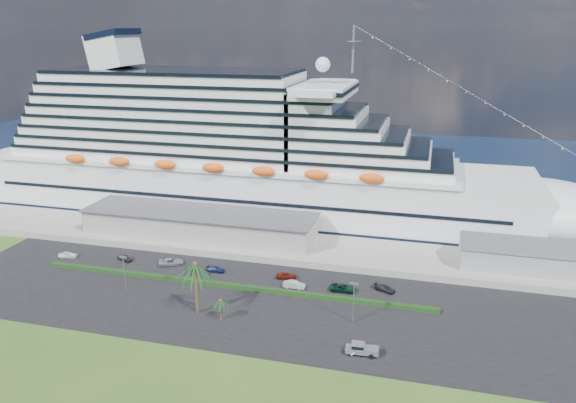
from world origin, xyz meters
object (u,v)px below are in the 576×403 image
(parked_car_3, at_px, (216,269))
(pickup_truck, at_px, (362,349))
(cruise_ship, at_px, (242,159))
(boat_trailer, at_px, (360,349))

(parked_car_3, bearing_deg, pickup_truck, -123.66)
(cruise_ship, xyz_separation_m, pickup_truck, (44.58, -66.36, -15.48))
(cruise_ship, height_order, parked_car_3, cruise_ship)
(pickup_truck, bearing_deg, cruise_ship, 123.89)
(pickup_truck, relative_size, boat_trailer, 1.02)
(pickup_truck, bearing_deg, parked_car_3, 145.69)
(parked_car_3, bearing_deg, cruise_ship, 11.37)
(parked_car_3, bearing_deg, boat_trailer, -123.81)
(pickup_truck, bearing_deg, boat_trailer, 179.48)
(parked_car_3, distance_m, boat_trailer, 44.34)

